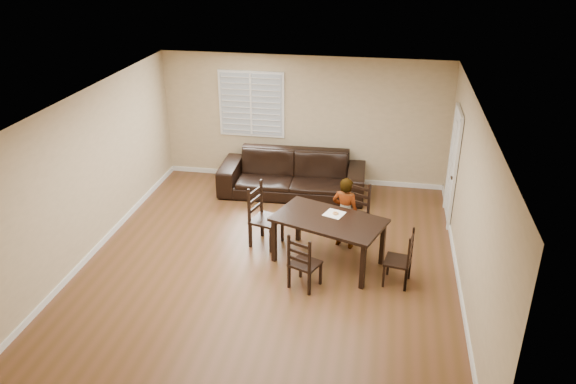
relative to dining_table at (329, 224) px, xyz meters
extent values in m
plane|color=brown|center=(-0.93, -0.23, -0.72)|extent=(7.00, 7.00, 0.00)
cube|color=tan|center=(-0.93, 3.27, 0.63)|extent=(6.00, 0.04, 2.70)
cube|color=tan|center=(-0.93, -3.73, 0.63)|extent=(6.00, 0.04, 2.70)
cube|color=tan|center=(-3.93, -0.23, 0.63)|extent=(0.04, 7.00, 2.70)
cube|color=tan|center=(2.07, -0.23, 0.63)|extent=(0.04, 7.00, 2.70)
cube|color=white|center=(-0.93, -0.23, 1.98)|extent=(6.00, 7.00, 0.04)
cube|color=white|center=(-2.03, 3.22, 0.93)|extent=(1.40, 0.08, 1.40)
cube|color=white|center=(2.04, 1.97, 0.31)|extent=(0.06, 0.94, 2.05)
cylinder|color=#332114|center=(2.01, 1.67, 0.23)|extent=(0.06, 0.06, 0.02)
cube|color=white|center=(-0.93, 3.26, -0.67)|extent=(6.00, 0.03, 0.10)
cube|color=white|center=(-3.91, -0.23, -0.67)|extent=(0.03, 7.00, 0.10)
cube|color=white|center=(2.06, -0.23, -0.67)|extent=(0.03, 7.00, 0.10)
cube|color=black|center=(0.00, 0.00, 0.06)|extent=(1.94, 1.49, 0.05)
cube|color=black|center=(-0.87, -0.11, -0.34)|extent=(0.09, 0.09, 0.76)
cube|color=black|center=(0.59, -0.64, -0.34)|extent=(0.09, 0.09, 0.76)
cube|color=black|center=(-0.59, 0.64, -0.34)|extent=(0.09, 0.09, 0.76)
cube|color=black|center=(0.87, 0.11, -0.34)|extent=(0.09, 0.09, 0.76)
cube|color=black|center=(0.33, 0.91, -0.28)|extent=(0.59, 0.58, 0.04)
cube|color=black|center=(0.41, 1.08, -0.21)|extent=(0.43, 0.23, 1.01)
cube|color=black|center=(0.07, 0.83, -0.51)|extent=(0.05, 0.05, 0.41)
cube|color=black|center=(0.43, 0.66, -0.51)|extent=(0.05, 0.05, 0.41)
cube|color=black|center=(0.23, 1.16, -0.51)|extent=(0.05, 0.05, 0.41)
cube|color=black|center=(0.58, 0.99, -0.51)|extent=(0.05, 0.05, 0.41)
cube|color=black|center=(-0.27, -0.74, -0.32)|extent=(0.53, 0.52, 0.04)
cube|color=black|center=(-0.33, -0.90, -0.26)|extent=(0.40, 0.19, 0.92)
cube|color=black|center=(-0.04, -0.65, -0.53)|extent=(0.05, 0.05, 0.38)
cube|color=black|center=(-0.37, -0.51, -0.53)|extent=(0.05, 0.05, 0.38)
cube|color=black|center=(-0.17, -0.96, -0.53)|extent=(0.05, 0.05, 0.38)
cube|color=black|center=(-0.50, -0.82, -0.53)|extent=(0.05, 0.05, 0.38)
cube|color=black|center=(-1.11, 0.40, -0.25)|extent=(0.58, 0.60, 0.04)
cube|color=black|center=(-1.31, 0.46, -0.17)|extent=(0.18, 0.49, 1.10)
cube|color=black|center=(-0.98, 0.14, -0.49)|extent=(0.05, 0.05, 0.45)
cube|color=black|center=(-0.86, 0.55, -0.49)|extent=(0.05, 0.05, 0.45)
cube|color=black|center=(-1.36, 0.25, -0.49)|extent=(0.05, 0.05, 0.45)
cube|color=black|center=(-1.24, 0.66, -0.49)|extent=(0.05, 0.05, 0.45)
cube|color=black|center=(1.11, -0.40, -0.33)|extent=(0.45, 0.47, 0.04)
cube|color=black|center=(1.28, -0.43, -0.26)|extent=(0.10, 0.41, 0.91)
cube|color=black|center=(0.98, -0.20, -0.53)|extent=(0.04, 0.04, 0.37)
cube|color=black|center=(0.92, -0.55, -0.53)|extent=(0.04, 0.04, 0.37)
cube|color=black|center=(1.30, -0.25, -0.53)|extent=(0.04, 0.04, 0.37)
cube|color=black|center=(1.24, -0.60, -0.53)|extent=(0.04, 0.04, 0.37)
imported|color=gray|center=(0.21, 0.59, -0.08)|extent=(0.53, 0.42, 1.28)
cube|color=#EEE4CD|center=(0.07, 0.18, 0.09)|extent=(0.38, 0.38, 0.00)
torus|color=#C88647|center=(0.09, 0.17, 0.11)|extent=(0.10, 0.10, 0.03)
torus|color=white|center=(0.09, 0.17, 0.12)|extent=(0.09, 0.09, 0.02)
imported|color=black|center=(-1.03, 2.53, -0.29)|extent=(2.98, 1.24, 0.86)
camera|label=1|loc=(0.76, -7.87, 4.23)|focal=35.00mm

